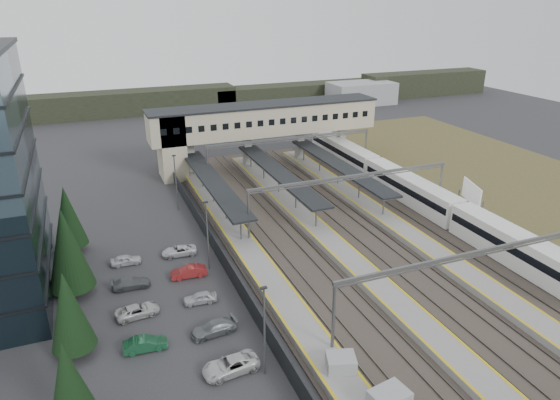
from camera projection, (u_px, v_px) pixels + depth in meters
name	position (u px, v px, depth m)	size (l,w,h in m)	color
ground	(313.00, 301.00, 49.66)	(220.00, 220.00, 0.00)	#2B2B2D
conifer_row	(68.00, 334.00, 36.98)	(4.42, 49.82, 9.50)	black
car_park	(197.00, 376.00, 38.91)	(10.55, 44.50, 1.29)	#BAB9BF
lampposts	(230.00, 272.00, 46.37)	(0.50, 53.25, 8.07)	slate
fence	(235.00, 280.00, 51.36)	(0.08, 90.00, 2.00)	#26282B
relay_cabin_far	(341.00, 367.00, 39.23)	(2.72, 2.48, 2.07)	#959799
rail_corridor	(368.00, 259.00, 57.06)	(34.00, 90.00, 0.92)	#342F28
canopies	(279.00, 173.00, 73.82)	(23.10, 30.00, 3.28)	black
footbridge	(250.00, 124.00, 85.46)	(40.40, 6.40, 11.20)	beige
gantries	(402.00, 216.00, 54.10)	(28.40, 62.28, 7.17)	slate
train	(412.00, 190.00, 72.17)	(2.93, 61.11, 3.68)	white
billboard	(471.00, 194.00, 68.04)	(1.89, 5.38, 4.70)	slate
treeline_far	(248.00, 96.00, 136.13)	(170.00, 19.00, 7.00)	black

